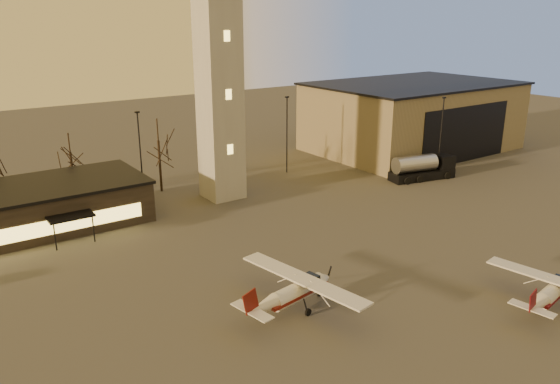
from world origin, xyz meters
name	(u,v)px	position (x,y,z in m)	size (l,w,h in m)	color
ground	(424,302)	(0.00, 0.00, 0.00)	(220.00, 220.00, 0.00)	#44423F
control_tower	(218,52)	(0.00, 30.00, 16.33)	(6.80, 6.80, 32.60)	#9B9793
hangar	(413,116)	(36.00, 33.98, 5.15)	(30.60, 20.60, 10.30)	#857757
terminal	(11,211)	(-21.99, 31.98, 2.16)	(25.40, 12.20, 4.30)	black
light_poles	(221,149)	(0.50, 31.00, 5.41)	(58.50, 12.25, 10.14)	black
tree_row	(74,147)	(-13.70, 39.16, 5.94)	(37.20, 9.20, 8.80)	black
cessna_front	(554,293)	(7.25, -5.58, 0.95)	(8.03, 10.11, 2.78)	silver
cessna_rear	(299,293)	(-7.91, 4.79, 1.07)	(9.02, 11.36, 3.12)	silver
fuel_truck	(422,169)	(24.36, 21.56, 1.27)	(9.01, 4.34, 3.22)	black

